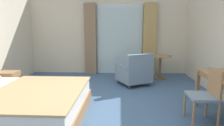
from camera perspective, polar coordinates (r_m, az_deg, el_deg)
ground at (r=3.54m, az=-4.04°, el=-15.82°), size 5.63×7.21×0.10m
wall_back at (r=6.52m, az=-0.99°, el=8.09°), size 5.23×0.12×2.50m
balcony_glass_door at (r=6.43m, az=2.24°, el=6.71°), size 1.43×0.02×2.20m
curtain_panel_left at (r=6.40m, az=-6.22°, el=6.76°), size 0.37×0.10×2.23m
curtain_panel_right at (r=6.40m, az=10.70°, el=6.65°), size 0.41×0.10×2.23m
bed at (r=3.69m, az=-26.20°, el=-10.40°), size 2.19×1.87×1.02m
nightstand at (r=5.19m, az=-27.44°, el=-4.89°), size 0.41×0.38×0.50m
desk_chair at (r=3.48m, az=25.55°, el=-7.65°), size 0.41×0.46×0.87m
armchair_by_window at (r=5.21m, az=6.57°, el=-2.70°), size 0.98×0.98×0.85m
round_cafe_table at (r=5.94m, az=13.66°, el=0.39°), size 0.64×0.64×0.70m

